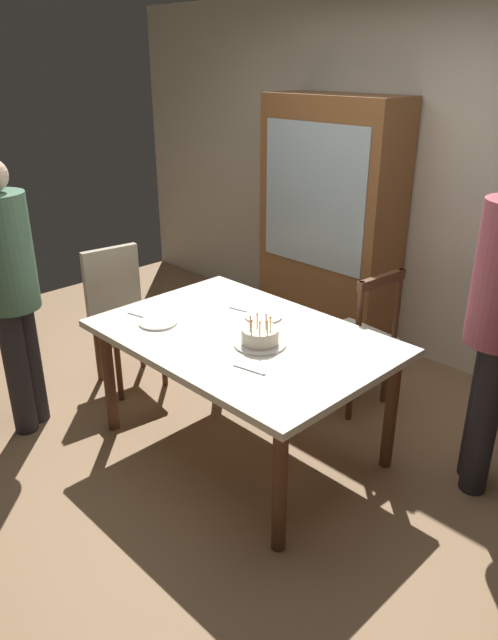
{
  "coord_description": "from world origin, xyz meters",
  "views": [
    {
      "loc": [
        2.15,
        -2.06,
        2.13
      ],
      "look_at": [
        0.05,
        0.0,
        0.84
      ],
      "focal_mm": 33.46,
      "sensor_mm": 36.0,
      "label": 1
    }
  ],
  "objects_px": {
    "person_celebrant": "(9,285)",
    "birthday_cake": "(260,337)",
    "dining_table": "(243,347)",
    "chair_spindle_back": "(355,340)",
    "china_cabinet": "(330,224)",
    "chair_upholstered": "(121,310)",
    "plate_far_side": "(263,316)",
    "plate_near_celebrant": "(158,323)"
  },
  "relations": [
    {
      "from": "plate_near_celebrant",
      "to": "chair_spindle_back",
      "type": "bearing_deg",
      "value": 62.01
    },
    {
      "from": "plate_near_celebrant",
      "to": "chair_upholstered",
      "type": "bearing_deg",
      "value": 163.34
    },
    {
      "from": "plate_far_side",
      "to": "china_cabinet",
      "type": "height_order",
      "value": "china_cabinet"
    },
    {
      "from": "china_cabinet",
      "to": "plate_near_celebrant",
      "type": "bearing_deg",
      "value": -83.83
    },
    {
      "from": "birthday_cake",
      "to": "chair_spindle_back",
      "type": "distance_m",
      "value": 0.95
    },
    {
      "from": "birthday_cake",
      "to": "chair_spindle_back",
      "type": "xyz_separation_m",
      "value": [
        -0.01,
        0.89,
        -0.32
      ]
    },
    {
      "from": "dining_table",
      "to": "person_celebrant",
      "type": "xyz_separation_m",
      "value": [
        -1.1,
        -0.79,
        0.28
      ]
    },
    {
      "from": "birthday_cake",
      "to": "china_cabinet",
      "type": "height_order",
      "value": "china_cabinet"
    },
    {
      "from": "chair_spindle_back",
      "to": "person_celebrant",
      "type": "bearing_deg",
      "value": -127.02
    },
    {
      "from": "plate_near_celebrant",
      "to": "chair_spindle_back",
      "type": "xyz_separation_m",
      "value": [
        0.59,
        1.11,
        -0.28
      ]
    },
    {
      "from": "birthday_cake",
      "to": "chair_spindle_back",
      "type": "relative_size",
      "value": 0.29
    },
    {
      "from": "dining_table",
      "to": "chair_upholstered",
      "type": "height_order",
      "value": "chair_upholstered"
    },
    {
      "from": "chair_spindle_back",
      "to": "china_cabinet",
      "type": "relative_size",
      "value": 0.5
    },
    {
      "from": "chair_upholstered",
      "to": "person_celebrant",
      "type": "bearing_deg",
      "value": -83.33
    },
    {
      "from": "plate_far_side",
      "to": "chair_upholstered",
      "type": "relative_size",
      "value": 0.23
    },
    {
      "from": "china_cabinet",
      "to": "birthday_cake",
      "type": "bearing_deg",
      "value": -63.27
    },
    {
      "from": "dining_table",
      "to": "person_celebrant",
      "type": "height_order",
      "value": "person_celebrant"
    },
    {
      "from": "person_celebrant",
      "to": "birthday_cake",
      "type": "bearing_deg",
      "value": 31.27
    },
    {
      "from": "plate_far_side",
      "to": "china_cabinet",
      "type": "distance_m",
      "value": 1.44
    },
    {
      "from": "plate_near_celebrant",
      "to": "china_cabinet",
      "type": "bearing_deg",
      "value": 96.17
    },
    {
      "from": "dining_table",
      "to": "chair_spindle_back",
      "type": "relative_size",
      "value": 1.69
    },
    {
      "from": "person_celebrant",
      "to": "china_cabinet",
      "type": "height_order",
      "value": "china_cabinet"
    },
    {
      "from": "chair_upholstered",
      "to": "china_cabinet",
      "type": "distance_m",
      "value": 1.73
    },
    {
      "from": "dining_table",
      "to": "plate_near_celebrant",
      "type": "relative_size",
      "value": 7.31
    },
    {
      "from": "plate_far_side",
      "to": "chair_spindle_back",
      "type": "xyz_separation_m",
      "value": [
        0.23,
        0.62,
        -0.28
      ]
    },
    {
      "from": "chair_upholstered",
      "to": "person_celebrant",
      "type": "height_order",
      "value": "person_celebrant"
    },
    {
      "from": "dining_table",
      "to": "plate_near_celebrant",
      "type": "distance_m",
      "value": 0.51
    },
    {
      "from": "plate_near_celebrant",
      "to": "chair_upholstered",
      "type": "height_order",
      "value": "chair_upholstered"
    },
    {
      "from": "plate_far_side",
      "to": "plate_near_celebrant",
      "type": "bearing_deg",
      "value": -126.22
    },
    {
      "from": "person_celebrant",
      "to": "china_cabinet",
      "type": "bearing_deg",
      "value": 78.81
    },
    {
      "from": "chair_spindle_back",
      "to": "china_cabinet",
      "type": "xyz_separation_m",
      "value": [
        -0.79,
        0.69,
        0.49
      ]
    },
    {
      "from": "person_celebrant",
      "to": "china_cabinet",
      "type": "xyz_separation_m",
      "value": [
        0.47,
        2.35,
        0.01
      ]
    },
    {
      "from": "plate_far_side",
      "to": "person_celebrant",
      "type": "xyz_separation_m",
      "value": [
        -1.02,
        -1.04,
        0.2
      ]
    },
    {
      "from": "plate_far_side",
      "to": "chair_spindle_back",
      "type": "height_order",
      "value": "chair_spindle_back"
    },
    {
      "from": "plate_far_side",
      "to": "chair_upholstered",
      "type": "distance_m",
      "value": 1.16
    },
    {
      "from": "china_cabinet",
      "to": "chair_spindle_back",
      "type": "bearing_deg",
      "value": -41.32
    },
    {
      "from": "birthday_cake",
      "to": "person_celebrant",
      "type": "height_order",
      "value": "person_celebrant"
    },
    {
      "from": "dining_table",
      "to": "china_cabinet",
      "type": "height_order",
      "value": "china_cabinet"
    },
    {
      "from": "birthday_cake",
      "to": "plate_near_celebrant",
      "type": "relative_size",
      "value": 1.27
    },
    {
      "from": "dining_table",
      "to": "plate_near_celebrant",
      "type": "height_order",
      "value": "plate_near_celebrant"
    },
    {
      "from": "chair_upholstered",
      "to": "china_cabinet",
      "type": "bearing_deg",
      "value": 70.64
    },
    {
      "from": "chair_upholstered",
      "to": "plate_near_celebrant",
      "type": "bearing_deg",
      "value": -16.66
    }
  ]
}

